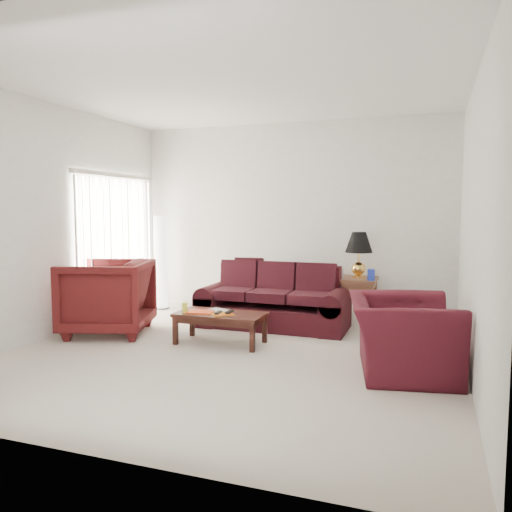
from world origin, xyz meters
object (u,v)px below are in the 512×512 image
at_px(end_table, 355,301).
at_px(armchair_left, 107,297).
at_px(coffee_table, 220,328).
at_px(sofa, 273,297).
at_px(floor_lamp, 161,262).
at_px(armchair_right, 402,336).

distance_m(end_table, armchair_left, 3.46).
relative_size(armchair_left, coffee_table, 1.00).
xyz_separation_m(sofa, floor_lamp, (-2.13, 0.63, 0.36)).
height_order(end_table, armchair_left, armchair_left).
bearing_deg(coffee_table, sofa, 50.74).
bearing_deg(armchair_right, sofa, 40.84).
distance_m(end_table, coffee_table, 2.17).
relative_size(floor_lamp, coffee_table, 1.44).
relative_size(sofa, end_table, 3.12).
xyz_separation_m(end_table, coffee_table, (-1.39, -1.66, -0.14)).
height_order(floor_lamp, armchair_right, floor_lamp).
distance_m(floor_lamp, armchair_right, 4.48).
bearing_deg(floor_lamp, end_table, 0.02).
bearing_deg(sofa, armchair_right, -37.43).
height_order(sofa, armchair_right, sofa).
distance_m(sofa, end_table, 1.23).
relative_size(armchair_right, coffee_table, 1.07).
relative_size(sofa, floor_lamp, 1.33).
bearing_deg(sofa, end_table, 31.85).
relative_size(floor_lamp, armchair_left, 1.44).
bearing_deg(floor_lamp, sofa, -16.33).
distance_m(floor_lamp, coffee_table, 2.51).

